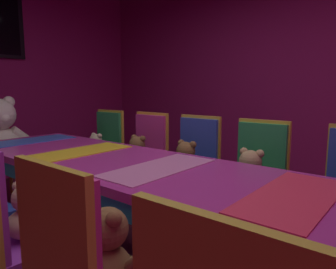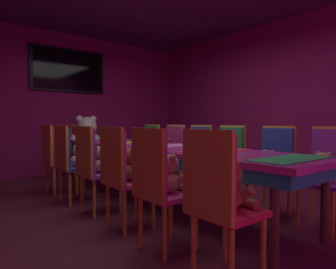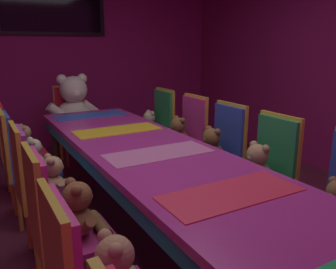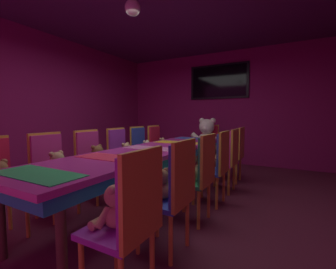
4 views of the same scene
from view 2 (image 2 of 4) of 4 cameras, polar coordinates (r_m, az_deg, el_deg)
ground_plane at (r=3.73m, az=-0.44°, el=-13.63°), size 7.90×7.90×0.00m
wall_back at (r=6.43m, az=-18.51°, el=5.56°), size 5.20×0.12×2.80m
wall_right at (r=5.60m, az=21.06°, el=6.02°), size 0.12×6.40×2.80m
banquet_table at (r=3.61m, az=-0.45°, el=-3.53°), size 0.90×3.75×0.75m
chair_left_0 at (r=1.94m, az=8.97°, el=-10.57°), size 0.42×0.41×0.98m
teddy_left_0 at (r=2.05m, az=11.77°, el=-9.92°), size 0.26×0.34×0.32m
chair_left_1 at (r=2.38m, az=-2.38°, el=-8.13°), size 0.42×0.41×0.98m
teddy_left_1 at (r=2.46m, az=0.39°, el=-7.80°), size 0.26×0.34×0.32m
chair_left_2 at (r=2.89m, az=-9.26°, el=-6.28°), size 0.42×0.41×0.98m
teddy_left_2 at (r=2.96m, az=-6.78°, el=-6.02°), size 0.27×0.35×0.33m
chair_left_3 at (r=3.44m, az=-14.43°, el=-4.93°), size 0.42×0.41×0.98m
teddy_left_3 at (r=3.50m, az=-12.27°, el=-4.98°), size 0.24×0.31×0.29m
chair_left_4 at (r=4.00m, az=-18.47°, el=-3.95°), size 0.42×0.41×0.98m
teddy_left_4 at (r=4.06m, az=-16.57°, el=-4.13°), size 0.23×0.29×0.27m
chair_left_5 at (r=4.55m, az=-20.98°, el=-3.24°), size 0.42×0.41×0.98m
teddy_left_5 at (r=4.60m, az=-19.28°, el=-3.41°), size 0.23×0.29×0.27m
chair_right_0 at (r=3.36m, az=28.18°, el=-5.32°), size 0.42×0.41×0.98m
teddy_right_0 at (r=3.23m, az=27.16°, el=-5.84°), size 0.24×0.31×0.29m
chair_right_1 at (r=3.63m, az=19.54°, el=-4.62°), size 0.42×0.41×0.98m
teddy_right_1 at (r=3.51m, az=18.31°, el=-5.22°), size 0.22×0.28×0.27m
chair_right_2 at (r=3.99m, az=11.39°, el=-3.90°), size 0.42×0.41×0.98m
teddy_right_2 at (r=3.88m, az=9.99°, el=-4.01°), size 0.27×0.35×0.33m
chair_right_3 at (r=4.40m, az=5.60°, el=-3.28°), size 0.42×0.41×0.98m
teddy_right_3 at (r=4.30m, az=4.20°, el=-3.38°), size 0.27×0.35×0.33m
chair_right_4 at (r=4.84m, az=0.78°, el=-2.75°), size 0.42×0.41×0.98m
teddy_right_4 at (r=4.75m, az=-0.58°, el=-2.88°), size 0.26×0.34×0.32m
chair_right_5 at (r=5.31m, az=-3.66°, el=-2.30°), size 0.42×0.41×0.98m
teddy_right_5 at (r=5.24m, az=-4.95°, el=-2.55°), size 0.23×0.30×0.29m
throne_chair at (r=5.70m, az=-15.68°, el=-2.06°), size 0.41×0.42×0.98m
king_teddy_bear at (r=5.54m, az=-15.00°, el=-0.61°), size 0.72×0.56×0.68m
wall_tv at (r=6.41m, az=-18.29°, el=11.42°), size 1.47×0.06×0.85m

